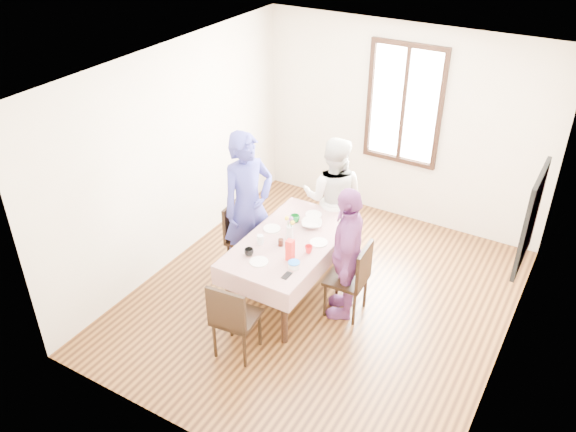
# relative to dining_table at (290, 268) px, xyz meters

# --- Properties ---
(ground) EXTENTS (4.50, 4.50, 0.00)m
(ground) POSITION_rel_dining_table_xyz_m (0.36, 0.10, -0.38)
(ground) COLOR #311A0D
(ground) RESTS_ON ground
(back_wall) EXTENTS (4.00, 0.00, 4.00)m
(back_wall) POSITION_rel_dining_table_xyz_m (0.36, 2.35, 0.98)
(back_wall) COLOR beige
(back_wall) RESTS_ON ground
(right_wall) EXTENTS (0.00, 4.50, 4.50)m
(right_wall) POSITION_rel_dining_table_xyz_m (2.36, 0.10, 0.98)
(right_wall) COLOR beige
(right_wall) RESTS_ON ground
(window_frame) EXTENTS (1.02, 0.06, 1.62)m
(window_frame) POSITION_rel_dining_table_xyz_m (0.36, 2.33, 1.27)
(window_frame) COLOR black
(window_frame) RESTS_ON back_wall
(window_pane) EXTENTS (0.90, 0.02, 1.50)m
(window_pane) POSITION_rel_dining_table_xyz_m (0.36, 2.34, 1.27)
(window_pane) COLOR white
(window_pane) RESTS_ON back_wall
(art_poster) EXTENTS (0.04, 0.76, 0.96)m
(art_poster) POSITION_rel_dining_table_xyz_m (2.34, 0.40, 1.18)
(art_poster) COLOR red
(art_poster) RESTS_ON right_wall
(dining_table) EXTENTS (0.82, 1.57, 0.75)m
(dining_table) POSITION_rel_dining_table_xyz_m (0.00, 0.00, 0.00)
(dining_table) COLOR black
(dining_table) RESTS_ON ground
(tablecloth) EXTENTS (0.94, 1.69, 0.01)m
(tablecloth) POSITION_rel_dining_table_xyz_m (0.00, 0.00, 0.38)
(tablecloth) COLOR #550808
(tablecloth) RESTS_ON dining_table
(chair_left) EXTENTS (0.45, 0.45, 0.91)m
(chair_left) POSITION_rel_dining_table_xyz_m (-0.68, 0.15, 0.08)
(chair_left) COLOR black
(chair_left) RESTS_ON ground
(chair_right) EXTENTS (0.44, 0.44, 0.91)m
(chair_right) POSITION_rel_dining_table_xyz_m (0.68, 0.05, 0.08)
(chair_right) COLOR black
(chair_right) RESTS_ON ground
(chair_far) EXTENTS (0.45, 0.45, 0.91)m
(chair_far) POSITION_rel_dining_table_xyz_m (0.00, 1.08, 0.08)
(chair_far) COLOR black
(chair_far) RESTS_ON ground
(chair_near) EXTENTS (0.46, 0.46, 0.91)m
(chair_near) POSITION_rel_dining_table_xyz_m (0.00, -1.08, 0.08)
(chair_near) COLOR black
(chair_near) RESTS_ON ground
(person_left) EXTENTS (0.67, 0.79, 1.85)m
(person_left) POSITION_rel_dining_table_xyz_m (-0.67, 0.15, 0.55)
(person_left) COLOR navy
(person_left) RESTS_ON ground
(person_far) EXTENTS (0.91, 0.80, 1.60)m
(person_far) POSITION_rel_dining_table_xyz_m (0.00, 1.06, 0.42)
(person_far) COLOR silver
(person_far) RESTS_ON ground
(person_right) EXTENTS (0.67, 1.00, 1.57)m
(person_right) POSITION_rel_dining_table_xyz_m (0.67, 0.05, 0.41)
(person_right) COLOR #7F3C7D
(person_right) RESTS_ON ground
(mug_black) EXTENTS (0.13, 0.13, 0.08)m
(mug_black) POSITION_rel_dining_table_xyz_m (-0.23, -0.47, 0.43)
(mug_black) COLOR black
(mug_black) RESTS_ON tablecloth
(mug_flag) EXTENTS (0.13, 0.13, 0.08)m
(mug_flag) POSITION_rel_dining_table_xyz_m (0.29, -0.11, 0.43)
(mug_flag) COLOR red
(mug_flag) RESTS_ON tablecloth
(mug_green) EXTENTS (0.12, 0.12, 0.09)m
(mug_green) POSITION_rel_dining_table_xyz_m (-0.14, 0.36, 0.43)
(mug_green) COLOR #0C7226
(mug_green) RESTS_ON tablecloth
(serving_bowl) EXTENTS (0.31, 0.31, 0.06)m
(serving_bowl) POSITION_rel_dining_table_xyz_m (0.07, 0.37, 0.42)
(serving_bowl) COLOR white
(serving_bowl) RESTS_ON tablecloth
(juice_carton) EXTENTS (0.08, 0.08, 0.24)m
(juice_carton) POSITION_rel_dining_table_xyz_m (0.19, -0.33, 0.51)
(juice_carton) COLOR red
(juice_carton) RESTS_ON tablecloth
(butter_tub) EXTENTS (0.12, 0.12, 0.06)m
(butter_tub) POSITION_rel_dining_table_xyz_m (0.29, -0.43, 0.42)
(butter_tub) COLOR white
(butter_tub) RESTS_ON tablecloth
(jam_jar) EXTENTS (0.06, 0.06, 0.08)m
(jam_jar) POSITION_rel_dining_table_xyz_m (-0.03, -0.15, 0.43)
(jam_jar) COLOR black
(jam_jar) RESTS_ON tablecloth
(drinking_glass) EXTENTS (0.07, 0.07, 0.10)m
(drinking_glass) POSITION_rel_dining_table_xyz_m (-0.25, -0.22, 0.44)
(drinking_glass) COLOR silver
(drinking_glass) RESTS_ON tablecloth
(smartphone) EXTENTS (0.07, 0.13, 0.01)m
(smartphone) POSITION_rel_dining_table_xyz_m (0.30, -0.59, 0.39)
(smartphone) COLOR black
(smartphone) RESTS_ON tablecloth
(flower_vase) EXTENTS (0.08, 0.08, 0.15)m
(flower_vase) POSITION_rel_dining_table_xyz_m (-0.02, 0.03, 0.46)
(flower_vase) COLOR silver
(flower_vase) RESTS_ON tablecloth
(plate_left) EXTENTS (0.20, 0.20, 0.01)m
(plate_left) POSITION_rel_dining_table_xyz_m (-0.29, 0.09, 0.39)
(plate_left) COLOR white
(plate_left) RESTS_ON tablecloth
(plate_right) EXTENTS (0.20, 0.20, 0.01)m
(plate_right) POSITION_rel_dining_table_xyz_m (0.30, 0.11, 0.39)
(plate_right) COLOR white
(plate_right) RESTS_ON tablecloth
(plate_far) EXTENTS (0.20, 0.20, 0.01)m
(plate_far) POSITION_rel_dining_table_xyz_m (-0.03, 0.60, 0.39)
(plate_far) COLOR white
(plate_far) RESTS_ON tablecloth
(plate_near) EXTENTS (0.20, 0.20, 0.01)m
(plate_near) POSITION_rel_dining_table_xyz_m (-0.07, -0.53, 0.39)
(plate_near) COLOR white
(plate_near) RESTS_ON tablecloth
(butter_lid) EXTENTS (0.12, 0.12, 0.01)m
(butter_lid) POSITION_rel_dining_table_xyz_m (0.29, -0.43, 0.45)
(butter_lid) COLOR blue
(butter_lid) RESTS_ON butter_tub
(flower_bunch) EXTENTS (0.09, 0.09, 0.10)m
(flower_bunch) POSITION_rel_dining_table_xyz_m (-0.02, 0.03, 0.59)
(flower_bunch) COLOR yellow
(flower_bunch) RESTS_ON flower_vase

